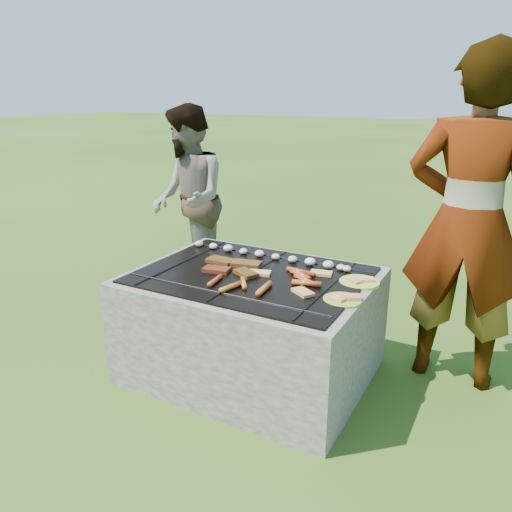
{
  "coord_description": "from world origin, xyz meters",
  "views": [
    {
      "loc": [
        1.25,
        -2.26,
        1.57
      ],
      "look_at": [
        0.0,
        0.05,
        0.7
      ],
      "focal_mm": 35.0,
      "sensor_mm": 36.0,
      "label": 1
    }
  ],
  "objects": [
    {
      "name": "sausages",
      "position": [
        0.17,
        -0.07,
        0.63
      ],
      "size": [
        0.54,
        0.48,
        0.03
      ],
      "color": "red",
      "rests_on": "fire_pit"
    },
    {
      "name": "bystander",
      "position": [
        -1.09,
        0.93,
        0.74
      ],
      "size": [
        0.9,
        0.91,
        1.49
      ],
      "primitive_type": "imported",
      "rotation": [
        0.0,
        0.0,
        -0.83
      ],
      "color": "#A39788",
      "rests_on": "ground"
    },
    {
      "name": "cook",
      "position": [
        1.02,
        0.51,
        0.91
      ],
      "size": [
        0.67,
        0.45,
        1.82
      ],
      "primitive_type": "imported",
      "rotation": [
        0.0,
        0.0,
        3.17
      ],
      "color": "#9F9684",
      "rests_on": "ground"
    },
    {
      "name": "fire_pit",
      "position": [
        0.0,
        0.0,
        0.28
      ],
      "size": [
        1.3,
        1.0,
        0.62
      ],
      "color": "#A49C91",
      "rests_on": "ground"
    },
    {
      "name": "bread_on_grate",
      "position": [
        0.24,
        0.02,
        0.62
      ],
      "size": [
        0.46,
        0.41,
        0.02
      ],
      "color": "#F3B87C",
      "rests_on": "fire_pit"
    },
    {
      "name": "pork_slabs",
      "position": [
        -0.14,
        0.03,
        0.62
      ],
      "size": [
        0.39,
        0.28,
        0.02
      ],
      "color": "brown",
      "rests_on": "fire_pit"
    },
    {
      "name": "lawn",
      "position": [
        0.0,
        0.0,
        0.0
      ],
      "size": [
        60.0,
        60.0,
        0.0
      ],
      "primitive_type": "plane",
      "color": "#254711",
      "rests_on": "ground"
    },
    {
      "name": "plate_far",
      "position": [
        0.56,
        0.17,
        0.61
      ],
      "size": [
        0.25,
        0.25,
        0.03
      ],
      "color": "yellow",
      "rests_on": "fire_pit"
    },
    {
      "name": "plate_near",
      "position": [
        0.56,
        -0.1,
        0.61
      ],
      "size": [
        0.25,
        0.25,
        0.03
      ],
      "color": "gold",
      "rests_on": "fire_pit"
    },
    {
      "name": "mushrooms",
      "position": [
        -0.01,
        0.29,
        0.63
      ],
      "size": [
        1.05,
        0.06,
        0.04
      ],
      "color": "beige",
      "rests_on": "fire_pit"
    }
  ]
}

